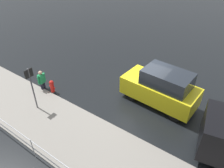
# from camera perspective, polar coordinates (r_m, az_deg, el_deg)

# --- Properties ---
(ground_plane) EXTENTS (60.00, 60.00, 0.00)m
(ground_plane) POSITION_cam_1_polar(r_m,az_deg,el_deg) (12.33, 6.85, -3.34)
(ground_plane) COLOR black
(kerb_strip) EXTENTS (24.00, 3.20, 0.04)m
(kerb_strip) POSITION_cam_1_polar(r_m,az_deg,el_deg) (9.82, -5.92, -15.71)
(kerb_strip) COLOR gray
(kerb_strip) RESTS_ON ground
(moving_hatchback) EXTENTS (3.99, 1.92, 2.06)m
(moving_hatchback) POSITION_cam_1_polar(r_m,az_deg,el_deg) (11.46, 12.77, -0.96)
(moving_hatchback) COLOR yellow
(moving_hatchback) RESTS_ON ground
(fire_hydrant) EXTENTS (0.42, 0.31, 0.80)m
(fire_hydrant) POSITION_cam_1_polar(r_m,az_deg,el_deg) (12.79, -15.39, -0.67)
(fire_hydrant) COLOR red
(fire_hydrant) RESTS_ON ground
(pedestrian) EXTENTS (0.28, 0.57, 1.22)m
(pedestrian) POSITION_cam_1_polar(r_m,az_deg,el_deg) (13.09, -17.92, 1.22)
(pedestrian) COLOR #1E8C4C
(pedestrian) RESTS_ON ground
(sign_post) EXTENTS (0.07, 0.44, 2.40)m
(sign_post) POSITION_cam_1_polar(r_m,az_deg,el_deg) (11.24, -20.33, 0.16)
(sign_post) COLOR #4C4C51
(sign_post) RESTS_ON ground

